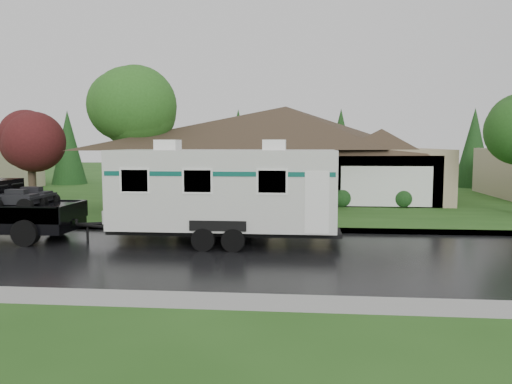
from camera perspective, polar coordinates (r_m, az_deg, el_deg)
ground at (r=17.87m, az=-4.61°, el=-5.67°), size 140.00×140.00×0.00m
road at (r=15.94m, az=-5.85°, el=-7.05°), size 140.00×8.00×0.01m
curb at (r=20.04m, az=-3.51°, el=-4.21°), size 140.00×0.50×0.15m
lawn at (r=32.58m, az=-0.09°, el=-0.40°), size 140.00×26.00×0.15m
house_main at (r=31.11m, az=3.94°, el=5.79°), size 19.44×10.80×6.90m
tree_left_green at (r=26.68m, az=-14.33°, el=8.96°), size 4.33×4.33×7.17m
tree_red at (r=26.52m, az=-24.36°, el=5.26°), size 2.97×2.97×4.92m
shrub_row at (r=26.73m, az=3.04°, el=-0.49°), size 13.60×1.00×1.00m
travel_trailer at (r=17.22m, az=-3.68°, el=0.34°), size 8.03×2.82×3.60m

